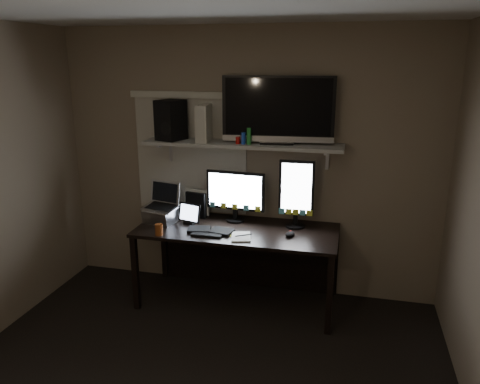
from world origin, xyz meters
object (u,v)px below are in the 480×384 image
(game_console, at_px, (204,123))
(monitor_landscape, at_px, (235,196))
(desk, at_px, (240,242))
(keyboard, at_px, (210,231))
(tablet, at_px, (190,214))
(tv, at_px, (278,110))
(mouse, at_px, (290,234))
(laptop, at_px, (161,204))
(monitor_portrait, at_px, (296,194))
(cup, at_px, (159,230))
(speaker, at_px, (171,120))

(game_console, bearing_deg, monitor_landscape, -5.25)
(desk, bearing_deg, keyboard, -129.17)
(monitor_landscape, distance_m, tablet, 0.45)
(monitor_landscape, relative_size, game_console, 1.69)
(keyboard, distance_m, tv, 1.21)
(keyboard, xyz_separation_m, tv, (0.52, 0.36, 1.03))
(mouse, distance_m, laptop, 1.23)
(keyboard, distance_m, tablet, 0.30)
(monitor_landscape, bearing_deg, mouse, -21.50)
(monitor_landscape, bearing_deg, tablet, -151.03)
(monitor_portrait, xyz_separation_m, keyboard, (-0.71, -0.31, -0.30))
(desk, xyz_separation_m, keyboard, (-0.21, -0.26, 0.19))
(tablet, xyz_separation_m, tv, (0.77, 0.20, 0.94))
(tablet, relative_size, cup, 2.30)
(desk, xyz_separation_m, laptop, (-0.73, -0.12, 0.36))
(mouse, xyz_separation_m, tv, (-0.18, 0.30, 1.02))
(monitor_landscape, bearing_deg, keyboard, -109.09)
(monitor_landscape, xyz_separation_m, laptop, (-0.67, -0.19, -0.07))
(monitor_landscape, relative_size, laptop, 1.56)
(monitor_landscape, distance_m, speaker, 0.92)
(monitor_landscape, distance_m, game_console, 0.73)
(desk, relative_size, laptop, 5.03)
(mouse, relative_size, speaker, 0.30)
(keyboard, bearing_deg, monitor_landscape, 66.67)
(game_console, height_order, speaker, speaker)
(monitor_landscape, bearing_deg, tv, 8.53)
(monitor_landscape, bearing_deg, monitor_portrait, 2.21)
(monitor_landscape, bearing_deg, cup, -132.78)
(laptop, relative_size, cup, 3.61)
(mouse, distance_m, tablet, 0.95)
(desk, distance_m, keyboard, 0.38)
(keyboard, bearing_deg, monitor_portrait, 23.79)
(tablet, bearing_deg, keyboard, -16.96)
(cup, height_order, tv, tv)
(monitor_portrait, bearing_deg, desk, -175.56)
(monitor_portrait, height_order, keyboard, monitor_portrait)
(monitor_portrait, xyz_separation_m, cup, (-1.12, -0.49, -0.26))
(keyboard, distance_m, speaker, 1.08)
(desk, height_order, monitor_portrait, monitor_portrait)
(monitor_portrait, bearing_deg, tablet, -172.21)
(keyboard, relative_size, game_console, 1.25)
(desk, relative_size, tv, 1.84)
(desk, distance_m, tv, 1.26)
(monitor_portrait, bearing_deg, keyboard, -157.85)
(monitor_portrait, relative_size, laptop, 1.75)
(tablet, relative_size, tv, 0.23)
(cup, relative_size, speaker, 0.27)
(monitor_landscape, height_order, tv, tv)
(monitor_landscape, xyz_separation_m, keyboard, (-0.15, -0.33, -0.23))
(cup, bearing_deg, tablet, 63.79)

